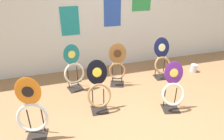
% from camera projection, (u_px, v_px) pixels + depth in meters
% --- Properties ---
extents(ground_plane, '(14.00, 14.00, 0.00)m').
position_uv_depth(ground_plane, '(158.00, 131.00, 3.02)').
color(ground_plane, '#8E6642').
extents(wall_back, '(8.00, 0.07, 2.60)m').
position_uv_depth(wall_back, '(111.00, 13.00, 4.55)').
color(wall_back, silver).
rests_on(wall_back, ground_plane).
extents(toilet_seat_display_purple_note, '(0.43, 0.35, 0.86)m').
position_uv_depth(toilet_seat_display_purple_note, '(173.00, 90.00, 3.35)').
color(toilet_seat_display_purple_note, black).
rests_on(toilet_seat_display_purple_note, ground_plane).
extents(toilet_seat_display_teal_sax, '(0.43, 0.34, 0.94)m').
position_uv_depth(toilet_seat_display_teal_sax, '(74.00, 70.00, 3.91)').
color(toilet_seat_display_teal_sax, black).
rests_on(toilet_seat_display_teal_sax, ground_plane).
extents(toilet_seat_display_woodgrain, '(0.37, 0.36, 0.91)m').
position_uv_depth(toilet_seat_display_woodgrain, '(117.00, 65.00, 4.07)').
color(toilet_seat_display_woodgrain, black).
rests_on(toilet_seat_display_woodgrain, ground_plane).
extents(toilet_seat_display_jazz_black, '(0.41, 0.35, 0.88)m').
position_uv_depth(toilet_seat_display_jazz_black, '(99.00, 89.00, 3.32)').
color(toilet_seat_display_jazz_black, black).
rests_on(toilet_seat_display_jazz_black, ground_plane).
extents(toilet_seat_display_navy_moon, '(0.39, 0.35, 0.89)m').
position_uv_depth(toilet_seat_display_navy_moon, '(162.00, 60.00, 4.38)').
color(toilet_seat_display_navy_moon, black).
rests_on(toilet_seat_display_navy_moon, ground_plane).
extents(toilet_seat_display_orange_sun, '(0.45, 0.32, 0.97)m').
position_uv_depth(toilet_seat_display_orange_sun, '(32.00, 111.00, 2.72)').
color(toilet_seat_display_orange_sun, black).
rests_on(toilet_seat_display_orange_sun, ground_plane).
extents(paint_can, '(0.16, 0.16, 0.18)m').
position_uv_depth(paint_can, '(194.00, 68.00, 4.76)').
color(paint_can, silver).
rests_on(paint_can, ground_plane).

